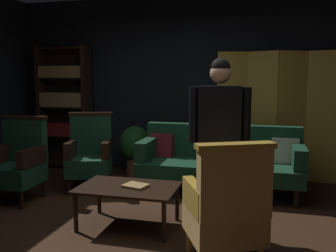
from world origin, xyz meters
TOP-DOWN VIEW (x-y plane):
  - ground_plane at (0.00, 0.00)m, footprint 10.00×10.00m
  - back_wall at (0.00, 2.45)m, footprint 7.20×0.10m
  - folding_screen at (1.28, 2.23)m, footprint 1.73×0.23m
  - bookshelf at (-2.15, 2.19)m, footprint 0.90×0.32m
  - velvet_couch at (0.55, 1.45)m, footprint 2.12×0.78m
  - coffee_table at (-0.22, 0.03)m, footprint 1.00×0.64m
  - armchair_gilt_accent at (0.82, -0.54)m, footprint 0.77×0.77m
  - armchair_wing_left at (-1.84, 0.48)m, footprint 0.60×0.59m
  - armchair_wing_right at (-1.19, 1.13)m, footprint 0.72×0.72m
  - standing_figure at (0.68, 0.14)m, footprint 0.59×0.25m
  - potted_plant at (-0.82, 1.93)m, footprint 0.49×0.49m
  - book_tan_leather at (-0.14, 0.03)m, footprint 0.27×0.24m

SIDE VIEW (x-z plane):
  - ground_plane at x=0.00m, z-range 0.00..0.00m
  - coffee_table at x=-0.22m, z-range 0.16..0.58m
  - book_tan_leather at x=-0.14m, z-range 0.42..0.45m
  - potted_plant at x=-0.82m, z-range 0.06..0.84m
  - velvet_couch at x=0.55m, z-range 0.01..0.89m
  - armchair_gilt_accent at x=0.82m, z-range -0.03..1.01m
  - armchair_wing_left at x=-1.84m, z-range -0.03..1.01m
  - armchair_wing_right at x=-1.19m, z-range -0.03..1.01m
  - folding_screen at x=1.28m, z-range 0.04..1.94m
  - standing_figure at x=0.68m, z-range 0.17..1.88m
  - bookshelf at x=-2.15m, z-range 0.05..2.10m
  - back_wall at x=0.00m, z-range 0.00..2.80m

